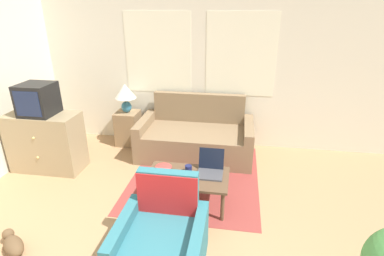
{
  "coord_description": "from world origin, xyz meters",
  "views": [
    {
      "loc": [
        0.59,
        -1.44,
        2.3
      ],
      "look_at": [
        0.0,
        2.23,
        0.75
      ],
      "focal_mm": 28.0,
      "sensor_mm": 36.0,
      "label": 1
    }
  ],
  "objects_px": {
    "couch": "(196,138)",
    "cat_black": "(13,245)",
    "television": "(37,99)",
    "table_lamp": "(125,94)",
    "tv_remote": "(193,183)",
    "snack_bowl": "(163,167)",
    "cup_yellow": "(188,169)",
    "laptop": "(210,168)",
    "cup_navy": "(158,175)",
    "coffee_table": "(188,179)",
    "armchair": "(162,243)"
  },
  "relations": [
    {
      "from": "couch",
      "to": "armchair",
      "type": "xyz_separation_m",
      "value": [
        0.03,
        -2.33,
        -0.02
      ]
    },
    {
      "from": "laptop",
      "to": "cup_yellow",
      "type": "height_order",
      "value": "laptop"
    },
    {
      "from": "table_lamp",
      "to": "tv_remote",
      "type": "xyz_separation_m",
      "value": [
        1.41,
        -1.7,
        -0.5
      ]
    },
    {
      "from": "cup_navy",
      "to": "snack_bowl",
      "type": "bearing_deg",
      "value": 88.54
    },
    {
      "from": "laptop",
      "to": "snack_bowl",
      "type": "height_order",
      "value": "laptop"
    },
    {
      "from": "cup_navy",
      "to": "snack_bowl",
      "type": "height_order",
      "value": "cup_navy"
    },
    {
      "from": "armchair",
      "to": "snack_bowl",
      "type": "xyz_separation_m",
      "value": [
        -0.26,
        1.08,
        0.17
      ]
    },
    {
      "from": "cat_black",
      "to": "armchair",
      "type": "bearing_deg",
      "value": -138.88
    },
    {
      "from": "television",
      "to": "cup_yellow",
      "type": "relative_size",
      "value": 5.22
    },
    {
      "from": "table_lamp",
      "to": "cup_navy",
      "type": "relative_size",
      "value": 5.46
    },
    {
      "from": "couch",
      "to": "coffee_table",
      "type": "distance_m",
      "value": 1.37
    },
    {
      "from": "television",
      "to": "cat_black",
      "type": "relative_size",
      "value": 0.95
    },
    {
      "from": "tv_remote",
      "to": "cup_yellow",
      "type": "bearing_deg",
      "value": 111.73
    },
    {
      "from": "laptop",
      "to": "cup_navy",
      "type": "bearing_deg",
      "value": -159.35
    },
    {
      "from": "tv_remote",
      "to": "table_lamp",
      "type": "bearing_deg",
      "value": 129.72
    },
    {
      "from": "television",
      "to": "table_lamp",
      "type": "distance_m",
      "value": 1.35
    },
    {
      "from": "couch",
      "to": "coffee_table",
      "type": "xyz_separation_m",
      "value": [
        0.1,
        -1.36,
        0.08
      ]
    },
    {
      "from": "cup_yellow",
      "to": "laptop",
      "type": "bearing_deg",
      "value": 4.09
    },
    {
      "from": "table_lamp",
      "to": "television",
      "type": "bearing_deg",
      "value": -130.48
    },
    {
      "from": "couch",
      "to": "cat_black",
      "type": "height_order",
      "value": "couch"
    },
    {
      "from": "coffee_table",
      "to": "cat_black",
      "type": "bearing_deg",
      "value": -146.32
    },
    {
      "from": "table_lamp",
      "to": "tv_remote",
      "type": "bearing_deg",
      "value": -50.28
    },
    {
      "from": "coffee_table",
      "to": "cup_navy",
      "type": "xyz_separation_m",
      "value": [
        -0.33,
        -0.11,
        0.09
      ]
    },
    {
      "from": "coffee_table",
      "to": "couch",
      "type": "bearing_deg",
      "value": 94.16
    },
    {
      "from": "coffee_table",
      "to": "cat_black",
      "type": "distance_m",
      "value": 1.91
    },
    {
      "from": "table_lamp",
      "to": "laptop",
      "type": "xyz_separation_m",
      "value": [
        1.58,
        -1.44,
        -0.45
      ]
    },
    {
      "from": "cup_yellow",
      "to": "snack_bowl",
      "type": "height_order",
      "value": "cup_yellow"
    },
    {
      "from": "snack_bowl",
      "to": "cat_black",
      "type": "distance_m",
      "value": 1.74
    },
    {
      "from": "television",
      "to": "cat_black",
      "type": "height_order",
      "value": "television"
    },
    {
      "from": "coffee_table",
      "to": "armchair",
      "type": "bearing_deg",
      "value": -94.05
    },
    {
      "from": "tv_remote",
      "to": "coffee_table",
      "type": "bearing_deg",
      "value": 121.35
    },
    {
      "from": "snack_bowl",
      "to": "laptop",
      "type": "bearing_deg",
      "value": -0.14
    },
    {
      "from": "couch",
      "to": "table_lamp",
      "type": "height_order",
      "value": "table_lamp"
    },
    {
      "from": "armchair",
      "to": "coffee_table",
      "type": "bearing_deg",
      "value": 85.95
    },
    {
      "from": "snack_bowl",
      "to": "television",
      "type": "bearing_deg",
      "value": 167.27
    },
    {
      "from": "couch",
      "to": "table_lamp",
      "type": "relative_size",
      "value": 3.68
    },
    {
      "from": "laptop",
      "to": "cup_yellow",
      "type": "distance_m",
      "value": 0.27
    },
    {
      "from": "television",
      "to": "laptop",
      "type": "bearing_deg",
      "value": -9.78
    },
    {
      "from": "armchair",
      "to": "cup_yellow",
      "type": "xyz_separation_m",
      "value": [
        0.06,
        1.06,
        0.19
      ]
    },
    {
      "from": "armchair",
      "to": "tv_remote",
      "type": "distance_m",
      "value": 0.84
    },
    {
      "from": "couch",
      "to": "cat_black",
      "type": "bearing_deg",
      "value": -121.47
    },
    {
      "from": "television",
      "to": "cup_yellow",
      "type": "height_order",
      "value": "television"
    },
    {
      "from": "table_lamp",
      "to": "tv_remote",
      "type": "distance_m",
      "value": 2.27
    },
    {
      "from": "cup_navy",
      "to": "tv_remote",
      "type": "height_order",
      "value": "cup_navy"
    },
    {
      "from": "table_lamp",
      "to": "cup_yellow",
      "type": "height_order",
      "value": "table_lamp"
    },
    {
      "from": "table_lamp",
      "to": "snack_bowl",
      "type": "relative_size",
      "value": 2.3
    },
    {
      "from": "cat_black",
      "to": "television",
      "type": "bearing_deg",
      "value": -30.92
    },
    {
      "from": "coffee_table",
      "to": "cup_navy",
      "type": "relative_size",
      "value": 10.95
    },
    {
      "from": "laptop",
      "to": "snack_bowl",
      "type": "relative_size",
      "value": 1.54
    },
    {
      "from": "armchair",
      "to": "tv_remote",
      "type": "height_order",
      "value": "armchair"
    }
  ]
}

